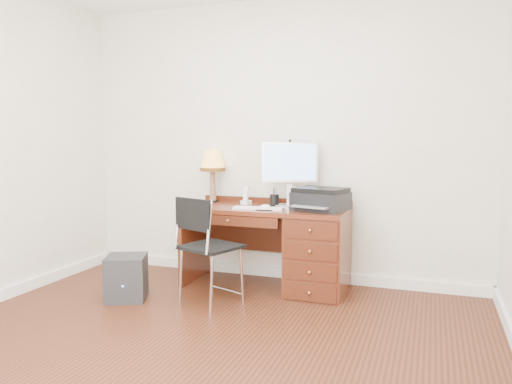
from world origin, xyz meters
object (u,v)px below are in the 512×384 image
at_px(printer, 321,199).
at_px(desk, 299,245).
at_px(equipment_box, 126,278).
at_px(phone, 246,199).
at_px(leg_lamp, 213,164).
at_px(chair, 207,240).
at_px(monitor, 291,166).

bearing_deg(printer, desk, -169.74).
distance_m(printer, equipment_box, 1.82).
bearing_deg(phone, equipment_box, -116.07).
bearing_deg(equipment_box, leg_lamp, 43.71).
height_order(leg_lamp, phone, leg_lamp).
xyz_separation_m(printer, leg_lamp, (-1.13, 0.19, 0.28)).
bearing_deg(desk, chair, -132.75).
distance_m(desk, chair, 0.91).
bearing_deg(equipment_box, phone, 25.66).
bearing_deg(equipment_box, desk, 6.26).
bearing_deg(phone, leg_lamp, -172.70).
relative_size(phone, chair, 0.19).
xyz_separation_m(printer, chair, (-0.80, -0.64, -0.30)).
height_order(monitor, equipment_box, monitor).
bearing_deg(monitor, equipment_box, -158.10).
xyz_separation_m(desk, printer, (0.20, -0.02, 0.43)).
distance_m(leg_lamp, phone, 0.50).
bearing_deg(printer, monitor, 167.21).
relative_size(desk, printer, 2.89).
bearing_deg(desk, printer, -4.61).
bearing_deg(chair, leg_lamp, 131.55).
bearing_deg(equipment_box, chair, -15.47).
distance_m(desk, printer, 0.48).
bearing_deg(monitor, phone, 168.22).
bearing_deg(leg_lamp, phone, -7.53).
relative_size(printer, phone, 3.03).
bearing_deg(desk, leg_lamp, 169.30).
height_order(monitor, printer, monitor).
bearing_deg(phone, chair, -78.44).
distance_m(printer, chair, 1.07).
height_order(leg_lamp, chair, leg_lamp).
height_order(desk, monitor, monitor).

